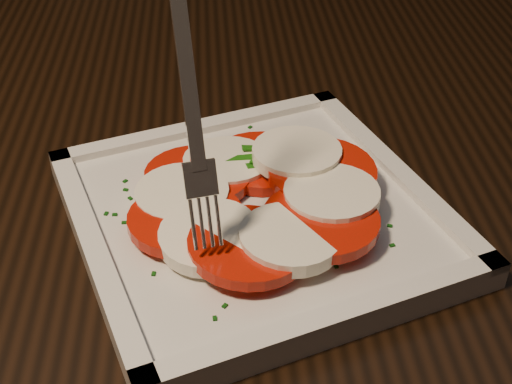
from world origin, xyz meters
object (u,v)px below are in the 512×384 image
object	(u,v)px
fork	(188,96)
table	(193,251)
chair	(167,42)
plate	(256,217)

from	to	relation	value
fork	table	bearing A→B (deg)	82.53
table	chair	world-z (taller)	chair
plate	fork	size ratio (longest dim) A/B	1.46
chair	fork	world-z (taller)	fork
table	plate	size ratio (longest dim) A/B	5.12
chair	plate	xyz separation A→B (m)	(0.16, -0.77, 0.22)
chair	plate	world-z (taller)	chair
plate	chair	bearing A→B (deg)	101.74
table	plate	distance (m)	0.15
table	chair	bearing A→B (deg)	98.55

